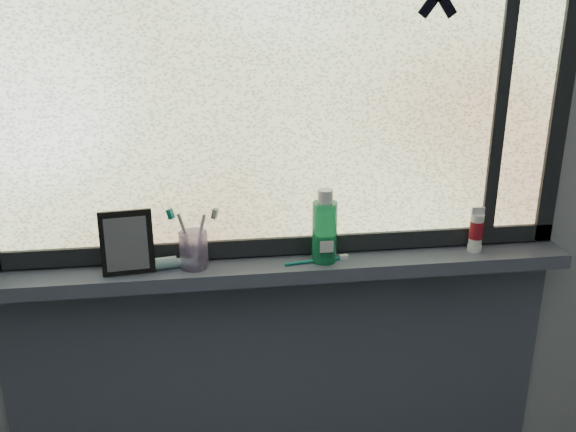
{
  "coord_description": "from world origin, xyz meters",
  "views": [
    {
      "loc": [
        -0.21,
        -0.37,
        1.75
      ],
      "look_at": [
        -0.01,
        1.05,
        1.22
      ],
      "focal_mm": 40.0,
      "sensor_mm": 36.0,
      "label": 1
    }
  ],
  "objects_px": {
    "cream_tube": "(476,228)",
    "mouthwash_bottle": "(325,226)",
    "vanity_mirror": "(127,242)",
    "toothbrush_cup": "(194,250)"
  },
  "relations": [
    {
      "from": "cream_tube",
      "to": "mouthwash_bottle",
      "type": "bearing_deg",
      "value": -178.52
    },
    {
      "from": "toothbrush_cup",
      "to": "cream_tube",
      "type": "relative_size",
      "value": 1.06
    },
    {
      "from": "toothbrush_cup",
      "to": "cream_tube",
      "type": "xyz_separation_m",
      "value": [
        0.79,
        0.0,
        0.02
      ]
    },
    {
      "from": "toothbrush_cup",
      "to": "mouthwash_bottle",
      "type": "distance_m",
      "value": 0.36
    },
    {
      "from": "vanity_mirror",
      "to": "mouthwash_bottle",
      "type": "relative_size",
      "value": 1.0
    },
    {
      "from": "vanity_mirror",
      "to": "mouthwash_bottle",
      "type": "bearing_deg",
      "value": -5.82
    },
    {
      "from": "toothbrush_cup",
      "to": "mouthwash_bottle",
      "type": "height_order",
      "value": "mouthwash_bottle"
    },
    {
      "from": "vanity_mirror",
      "to": "cream_tube",
      "type": "height_order",
      "value": "vanity_mirror"
    },
    {
      "from": "mouthwash_bottle",
      "to": "cream_tube",
      "type": "height_order",
      "value": "mouthwash_bottle"
    },
    {
      "from": "vanity_mirror",
      "to": "mouthwash_bottle",
      "type": "xyz_separation_m",
      "value": [
        0.53,
        0.0,
        0.02
      ]
    }
  ]
}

